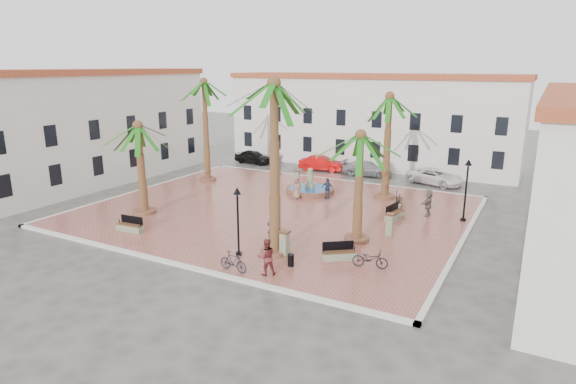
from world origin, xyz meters
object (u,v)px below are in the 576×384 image
bollard_se (285,243)px  car_black (253,157)px  palm_ne (389,108)px  bench_se (339,255)px  car_white (435,177)px  bench_ne (399,202)px  cyclist_b (266,257)px  palm_nw (204,92)px  litter_bin (291,260)px  bollard_n (297,177)px  bench_e (395,215)px  palm_sw (139,137)px  pedestrian_north (280,164)px  car_red (322,163)px  fountain (310,189)px  palm_s (274,102)px  car_silver (367,169)px  pedestrian_fountain_b (327,188)px  bollard_e (390,224)px  bicycle_a (370,259)px  palm_e (360,149)px  cyclist_a (272,229)px  pedestrian_fountain_a (297,188)px  lamppost_e (467,179)px  bench_s (130,227)px  lamppost_s (238,210)px  bicycle_b (233,262)px

bollard_se → car_black: 26.89m
palm_ne → bench_se: bearing=-82.8°
bollard_se → car_white: (3.51, 21.42, -0.21)m
bench_ne → cyclist_b: bearing=155.8°
palm_nw → litter_bin: 22.09m
bollard_n → bench_e: bearing=-27.3°
palm_sw → pedestrian_north: bearing=81.9°
bollard_se → car_red: bollard_se is taller
palm_ne → car_red: (-8.92, 7.45, -6.44)m
fountain → bollard_n: bearing=141.1°
palm_s → car_black: bearing=125.2°
palm_sw → bench_se: (15.38, -1.23, -5.13)m
bollard_se → car_white: size_ratio=0.29×
fountain → car_white: fountain is taller
bench_ne → car_silver: car_silver is taller
bench_ne → car_black: car_black is taller
palm_sw → pedestrian_fountain_b: size_ratio=3.93×
palm_sw → bollard_n: palm_sw is taller
bollard_e → bicycle_a: bearing=-83.7°
car_silver → cyclist_b: bearing=-177.3°
bench_se → pedestrian_fountain_b: (-5.57, 10.97, 0.56)m
palm_ne → bollard_se: size_ratio=5.69×
car_red → car_silver: 4.80m
palm_e → car_silver: bearing=107.7°
cyclist_a → car_red: size_ratio=0.36×
palm_e → bollard_e: size_ratio=4.80×
bicycle_a → car_silver: size_ratio=0.38×
pedestrian_fountain_a → lamppost_e: bearing=-39.5°
palm_s → car_red: (-7.12, 21.69, -7.75)m
cyclist_a → bollard_se: bearing=118.1°
car_red → pedestrian_north: bearing=137.3°
lamppost_e → pedestrian_fountain_b: (-10.36, 0.72, -2.03)m
pedestrian_north → car_white: bearing=-51.7°
pedestrian_fountain_a → car_silver: size_ratio=0.36×
bicycle_a → pedestrian_fountain_a: 13.77m
bench_s → cyclist_a: bearing=12.3°
bench_ne → bollard_n: bearing=62.4°
palm_e → bench_ne: (0.17, 8.36, -5.28)m
bench_s → cyclist_b: 11.08m
lamppost_s → cyclist_a: (0.56, 2.69, -1.81)m
bench_ne → bicycle_b: bearing=150.1°
lamppost_s → pedestrian_north: size_ratio=1.98×
bollard_n → car_silver: (3.89, 7.10, -0.14)m
bench_ne → car_silver: (-5.78, 9.22, 0.27)m
pedestrian_fountain_a → pedestrian_north: 8.97m
palm_ne → pedestrian_north: bearing=163.4°
lamppost_e → bollard_n: size_ratio=3.18×
bollard_e → pedestrian_fountain_a: bearing=152.2°
pedestrian_fountain_b → bench_s: bearing=-113.8°
bench_s → lamppost_s: bearing=-4.7°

